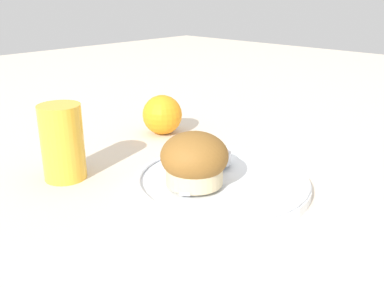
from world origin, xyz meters
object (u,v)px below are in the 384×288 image
(orange_fruit, at_px, (162,115))
(butter_knife, at_px, (199,165))
(muffin, at_px, (197,161))
(juice_glass, at_px, (62,142))

(orange_fruit, bearing_deg, butter_knife, -119.02)
(muffin, xyz_separation_m, juice_glass, (-0.09, 0.19, 0.00))
(butter_knife, distance_m, juice_glass, 0.20)
(muffin, bearing_deg, butter_knife, 39.62)
(muffin, bearing_deg, orange_fruit, 56.45)
(muffin, height_order, butter_knife, muffin)
(butter_knife, xyz_separation_m, juice_glass, (-0.13, 0.15, 0.03))
(orange_fruit, bearing_deg, muffin, -123.55)
(butter_knife, bearing_deg, juice_glass, 99.88)
(muffin, distance_m, orange_fruit, 0.28)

